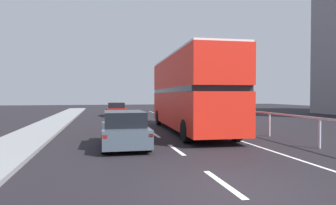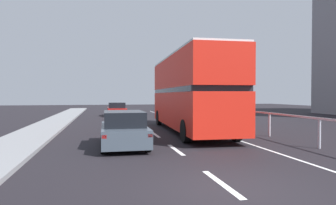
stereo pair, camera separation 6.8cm
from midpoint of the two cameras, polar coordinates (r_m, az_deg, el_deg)
ground_plane at (r=7.03m, az=11.04°, el=-15.84°), size 75.13×120.00×0.10m
lane_paint_markings at (r=15.20m, az=5.61°, el=-6.30°), size 3.47×46.00×0.01m
bridge_side_railing at (r=17.23m, az=15.55°, el=-2.27°), size 0.10×42.00×1.18m
double_decker_bus_red at (r=16.77m, az=4.00°, el=2.13°), size 2.93×10.87×4.20m
hatchback_car_near at (r=12.03m, az=-8.48°, el=-5.12°), size 1.78×4.09×1.41m
sedan_car_ahead at (r=29.94m, az=-9.91°, el=-1.31°), size 1.81×4.04×1.33m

